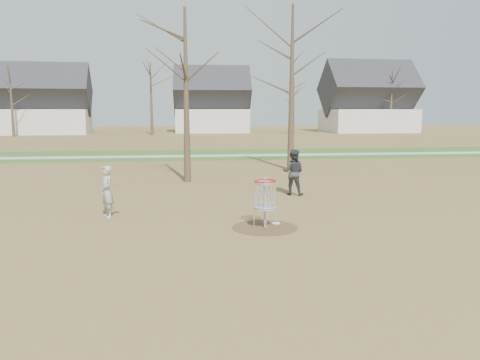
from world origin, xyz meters
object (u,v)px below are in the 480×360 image
(disc_grounded, at_px, (276,223))
(player_throwing, at_px, (293,172))
(disc_golf_basket, at_px, (265,195))
(player_standing, at_px, (107,192))

(disc_grounded, bearing_deg, player_throwing, 70.87)
(disc_golf_basket, bearing_deg, player_standing, 157.86)
(player_standing, bearing_deg, disc_grounded, 46.35)
(player_throwing, bearing_deg, player_standing, 48.38)
(player_standing, distance_m, disc_golf_basket, 4.81)
(player_standing, relative_size, disc_golf_basket, 1.15)
(disc_golf_basket, bearing_deg, player_throwing, 68.11)
(player_throwing, height_order, disc_golf_basket, player_throwing)
(player_standing, distance_m, disc_grounded, 5.11)
(disc_golf_basket, bearing_deg, disc_grounded, 43.63)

